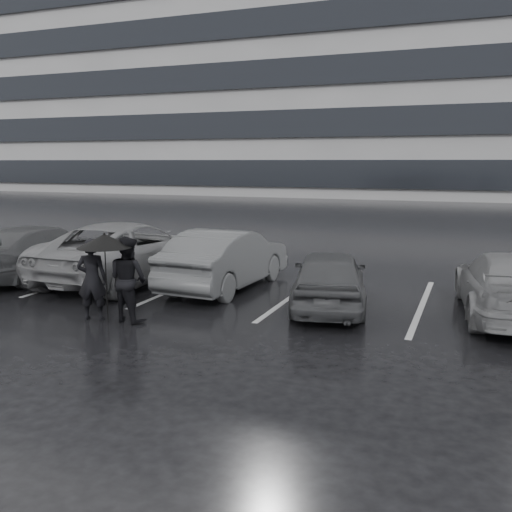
{
  "coord_description": "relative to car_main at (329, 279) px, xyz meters",
  "views": [
    {
      "loc": [
        4.37,
        -9.6,
        3.0
      ],
      "look_at": [
        0.24,
        1.0,
        1.1
      ],
      "focal_mm": 40.0,
      "sensor_mm": 36.0,
      "label": 1
    }
  ],
  "objects": [
    {
      "name": "car_west_b",
      "position": [
        -5.45,
        0.89,
        0.13
      ],
      "size": [
        2.62,
        5.45,
        1.5
      ],
      "primitive_type": "imported",
      "rotation": [
        0.0,
        0.0,
        3.12
      ],
      "color": "#4F4E51",
      "rests_on": "ground"
    },
    {
      "name": "car_east",
      "position": [
        3.43,
        0.59,
        0.02
      ],
      "size": [
        2.26,
        4.58,
        1.28
      ],
      "primitive_type": "imported",
      "rotation": [
        0.0,
        0.0,
        3.25
      ],
      "color": "#4F4E51",
      "rests_on": "ground"
    },
    {
      "name": "car_west_c",
      "position": [
        -7.8,
        0.48,
        0.05
      ],
      "size": [
        2.08,
        4.72,
        1.35
      ],
      "primitive_type": "imported",
      "rotation": [
        0.0,
        0.0,
        3.1
      ],
      "color": "black",
      "rests_on": "ground"
    },
    {
      "name": "office_building",
      "position": [
        -23.62,
        46.41,
        13.72
      ],
      "size": [
        61.0,
        26.0,
        29.0
      ],
      "color": "gray",
      "rests_on": "ground"
    },
    {
      "name": "stall_stripes",
      "position": [
        -2.42,
        0.91,
        -0.62
      ],
      "size": [
        19.72,
        5.0,
        0.0
      ],
      "color": "#A3A3A5",
      "rests_on": "ground"
    },
    {
      "name": "pedestrian_right",
      "position": [
        -3.31,
        -2.29,
        0.19
      ],
      "size": [
        0.9,
        0.77,
        1.62
      ],
      "primitive_type": "imported",
      "rotation": [
        0.0,
        0.0,
        2.91
      ],
      "color": "black",
      "rests_on": "ground"
    },
    {
      "name": "ground",
      "position": [
        -1.62,
        -1.59,
        -0.62
      ],
      "size": [
        160.0,
        160.0,
        0.0
      ],
      "primitive_type": "plane",
      "color": "black",
      "rests_on": "ground"
    },
    {
      "name": "car_main",
      "position": [
        0.0,
        0.0,
        0.0
      ],
      "size": [
        2.22,
        3.87,
        1.24
      ],
      "primitive_type": "imported",
      "rotation": [
        0.0,
        0.0,
        3.36
      ],
      "color": "black",
      "rests_on": "ground"
    },
    {
      "name": "pedestrian_left",
      "position": [
        -3.99,
        -2.46,
        0.16
      ],
      "size": [
        0.66,
        0.54,
        1.57
      ],
      "primitive_type": "imported",
      "rotation": [
        0.0,
        0.0,
        3.48
      ],
      "color": "black",
      "rests_on": "ground"
    },
    {
      "name": "umbrella",
      "position": [
        -3.61,
        -2.55,
        0.93
      ],
      "size": [
        1.01,
        1.01,
        1.7
      ],
      "color": "black",
      "rests_on": "ground"
    },
    {
      "name": "car_west_a",
      "position": [
        -2.76,
        0.98,
        0.09
      ],
      "size": [
        1.7,
        4.36,
        1.41
      ],
      "primitive_type": "imported",
      "rotation": [
        0.0,
        0.0,
        3.09
      ],
      "color": "#2D2D2F",
      "rests_on": "ground"
    }
  ]
}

